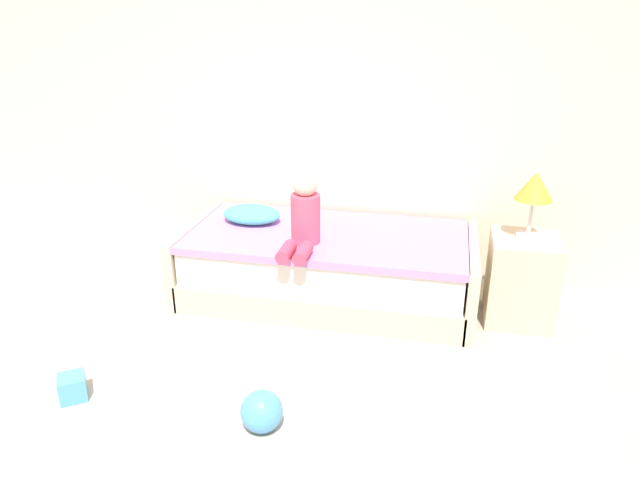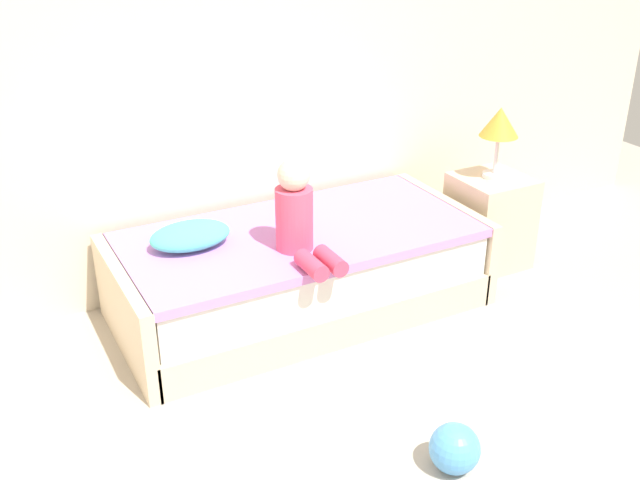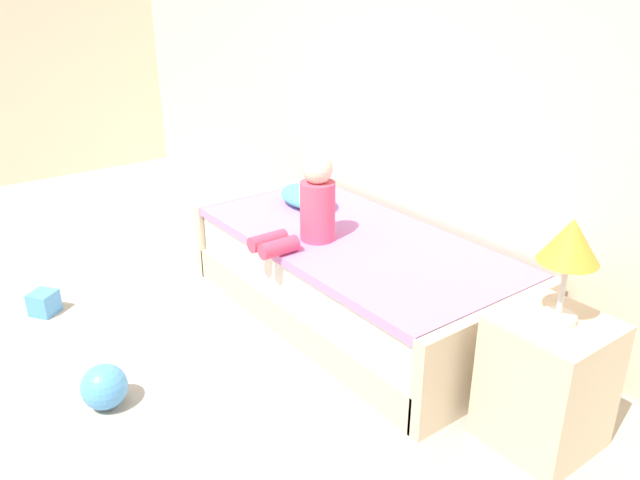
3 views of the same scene
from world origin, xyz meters
name	(u,v)px [view 3 (image 3 of 3)]	position (x,y,z in m)	size (l,w,h in m)	color
wall_rear	(394,54)	(0.00, 2.60, 1.45)	(7.20, 0.10, 2.90)	beige
bed	(354,277)	(0.37, 2.00, 0.25)	(2.11, 1.00, 0.50)	beige
nightstand	(547,382)	(1.72, 1.95, 0.30)	(0.44, 0.44, 0.60)	beige
table_lamp	(570,246)	(1.72, 1.95, 0.94)	(0.24, 0.24, 0.45)	silver
child_figure	(311,207)	(0.25, 1.77, 0.70)	(0.20, 0.51, 0.50)	#E04C6B
pillow	(308,196)	(-0.23, 2.10, 0.56)	(0.44, 0.30, 0.13)	#4CCCBC
toy_ball	(104,387)	(0.35, 0.49, 0.11)	(0.22, 0.22, 0.22)	#4C99E5
toy_block	(44,303)	(-0.75, 0.50, 0.07)	(0.14, 0.14, 0.14)	#4C99E5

